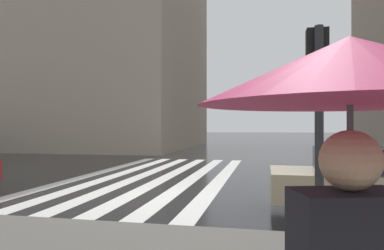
{
  "coord_description": "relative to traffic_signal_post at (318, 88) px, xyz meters",
  "views": [
    {
      "loc": [
        -8.89,
        -3.06,
        1.84
      ],
      "look_at": [
        4.81,
        -0.19,
        1.91
      ],
      "focal_mm": 33.03,
      "sensor_mm": 36.0,
      "label": 1
    }
  ],
  "objects": [
    {
      "name": "pedestrian_with_floral_umbrella",
      "position": [
        -3.91,
        0.43,
        -0.58
      ],
      "size": [
        1.11,
        1.11,
        2.02
      ],
      "color": "black",
      "rests_on": "sidewalk_pavement"
    },
    {
      "name": "ground_plane",
      "position": [
        3.63,
        3.78,
        -2.39
      ],
      "size": [
        220.0,
        220.0,
        0.0
      ],
      "primitive_type": "plane",
      "color": "black"
    },
    {
      "name": "zebra_crossing",
      "position": [
        7.63,
        4.78,
        -2.38
      ],
      "size": [
        13.0,
        5.5,
        0.01
      ],
      "color": "silver",
      "rests_on": "ground_plane"
    },
    {
      "name": "traffic_signal_post",
      "position": [
        0.0,
        0.0,
        0.0
      ],
      "size": [
        0.44,
        0.3,
        3.1
      ],
      "color": "#232326",
      "rests_on": "sidewalk_pavement"
    },
    {
      "name": "haussmann_block_mid",
      "position": [
        24.88,
        19.33,
        10.28
      ],
      "size": [
        17.49,
        24.3,
        25.87
      ],
      "color": "tan",
      "rests_on": "ground_plane"
    },
    {
      "name": "car_champagne",
      "position": [
        2.63,
        -1.47,
        -1.63
      ],
      "size": [
        1.85,
        4.1,
        1.41
      ],
      "color": "tan",
      "rests_on": "ground_plane"
    }
  ]
}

